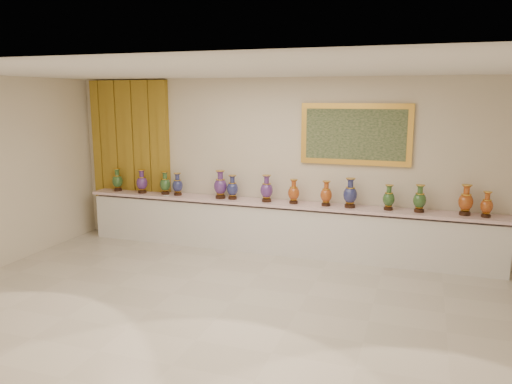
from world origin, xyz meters
TOP-DOWN VIEW (x-y plane):
  - ground at (0.00, 0.00)m, footprint 8.00×8.00m
  - room at (-2.35, 2.44)m, footprint 8.00×8.00m
  - counter at (0.00, 2.27)m, footprint 7.28×0.48m
  - vase_0 at (-3.24, 2.26)m, footprint 0.23×0.23m
  - vase_1 at (-2.68, 2.21)m, footprint 0.24×0.24m
  - vase_2 at (-2.21, 2.25)m, footprint 0.24×0.24m
  - vase_3 at (-1.94, 2.24)m, footprint 0.20×0.20m
  - vase_4 at (-1.09, 2.23)m, footprint 0.27×0.27m
  - vase_5 at (-0.86, 2.23)m, footprint 0.23×0.23m
  - vase_6 at (-0.23, 2.22)m, footprint 0.22×0.22m
  - vase_7 at (0.25, 2.22)m, footprint 0.25×0.25m
  - vase_8 at (0.80, 2.23)m, footprint 0.25×0.25m
  - vase_9 at (1.19, 2.23)m, footprint 0.25×0.25m
  - vase_10 at (1.80, 2.25)m, footprint 0.20×0.20m
  - vase_11 at (2.27, 2.25)m, footprint 0.23×0.23m
  - vase_12 at (2.93, 2.27)m, footprint 0.28×0.28m
  - vase_13 at (3.22, 2.23)m, footprint 0.23×0.23m
  - label_card at (-2.12, 2.13)m, footprint 0.10×0.06m

SIDE VIEW (x-z plane):
  - ground at x=0.00m, z-range 0.00..0.00m
  - counter at x=0.00m, z-range -0.01..0.89m
  - label_card at x=-2.12m, z-range 0.90..0.90m
  - vase_13 at x=3.22m, z-range 0.88..1.27m
  - vase_10 at x=1.80m, z-range 0.88..1.29m
  - vase_3 at x=-1.94m, z-range 0.88..1.29m
  - vase_7 at x=0.25m, z-range 0.88..1.29m
  - vase_8 at x=0.80m, z-range 0.88..1.29m
  - vase_2 at x=-2.21m, z-range 0.88..1.30m
  - vase_5 at x=-0.86m, z-range 0.88..1.31m
  - vase_0 at x=-3.24m, z-range 0.88..1.31m
  - vase_11 at x=2.27m, z-range 0.88..1.31m
  - vase_1 at x=-2.68m, z-range 0.88..1.32m
  - vase_6 at x=-0.23m, z-range 0.88..1.34m
  - vase_12 at x=2.93m, z-range 0.88..1.35m
  - vase_9 at x=1.19m, z-range 0.87..1.36m
  - vase_4 at x=-1.09m, z-range 0.87..1.37m
  - room at x=-2.35m, z-range -2.41..5.59m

